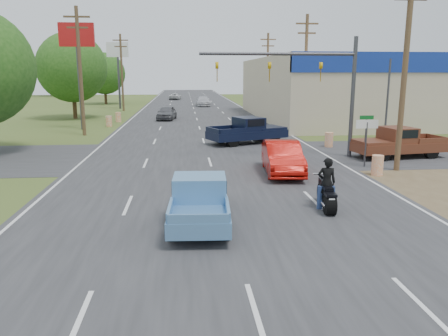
{
  "coord_description": "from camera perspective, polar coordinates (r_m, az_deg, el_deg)",
  "views": [
    {
      "loc": [
        -1.41,
        -8.15,
        4.89
      ],
      "look_at": [
        0.11,
        8.39,
        1.3
      ],
      "focal_mm": 35.0,
      "sensor_mm": 36.0,
      "label": 1
    }
  ],
  "objects": [
    {
      "name": "cross_road",
      "position": [
        26.64,
        -2.12,
        1.63
      ],
      "size": [
        120.0,
        10.0,
        0.02
      ],
      "primitive_type": "cube",
      "color": "#2D2D30",
      "rests_on": "ground"
    },
    {
      "name": "signal_mast",
      "position": [
        26.17,
        11.04,
        11.78
      ],
      "size": [
        9.12,
        0.4,
        7.0
      ],
      "color": "#3F3F44",
      "rests_on": "ground"
    },
    {
      "name": "pole_sign_left_far",
      "position": [
        64.83,
        -13.7,
        13.87
      ],
      "size": [
        3.0,
        0.35,
        9.2
      ],
      "color": "#3F3F44",
      "rests_on": "ground"
    },
    {
      "name": "tree_5",
      "position": [
        107.83,
        11.98,
        12.46
      ],
      "size": [
        7.98,
        7.98,
        9.88
      ],
      "color": "#422D19",
      "rests_on": "ground"
    },
    {
      "name": "brown_pickup",
      "position": [
        27.92,
        21.6,
        3.15
      ],
      "size": [
        5.72,
        2.9,
        1.81
      ],
      "rotation": [
        0.0,
        0.0,
        1.72
      ],
      "color": "black",
      "rests_on": "ground"
    },
    {
      "name": "main_road",
      "position": [
        48.42,
        -3.57,
        6.38
      ],
      "size": [
        15.0,
        180.0,
        0.02
      ],
      "primitive_type": "cube",
      "color": "#2D2D30",
      "rests_on": "ground"
    },
    {
      "name": "barrel_0",
      "position": [
        22.67,
        19.4,
        0.33
      ],
      "size": [
        0.56,
        0.56,
        1.0
      ],
      "primitive_type": "cylinder",
      "color": "orange",
      "rests_on": "ground"
    },
    {
      "name": "navy_pickup",
      "position": [
        31.37,
        3.27,
        4.95
      ],
      "size": [
        6.05,
        4.18,
        1.87
      ],
      "rotation": [
        0.0,
        0.0,
        -1.18
      ],
      "color": "black",
      "rests_on": "ground"
    },
    {
      "name": "utility_pole_2",
      "position": [
        40.65,
        10.59,
        12.59
      ],
      "size": [
        2.0,
        0.28,
        10.0
      ],
      "color": "#4C3823",
      "rests_on": "ground"
    },
    {
      "name": "street_name_sign",
      "position": [
        25.97,
        18.01,
        4.34
      ],
      "size": [
        0.8,
        0.08,
        2.61
      ],
      "color": "#3F3F44",
      "rests_on": "ground"
    },
    {
      "name": "tree_2",
      "position": [
        75.25,
        -15.36,
        11.82
      ],
      "size": [
        6.72,
        6.72,
        8.32
      ],
      "color": "#422D19",
      "rests_on": "ground"
    },
    {
      "name": "ground",
      "position": [
        9.61,
        4.16,
        -18.43
      ],
      "size": [
        200.0,
        200.0,
        0.0
      ],
      "primitive_type": "plane",
      "color": "#3F5321",
      "rests_on": "ground"
    },
    {
      "name": "pole_sign_left_near",
      "position": [
        41.23,
        -18.6,
        14.75
      ],
      "size": [
        3.0,
        0.35,
        9.2
      ],
      "color": "#3F3F44",
      "rests_on": "ground"
    },
    {
      "name": "utility_pole_5",
      "position": [
        37.05,
        -18.28,
        12.26
      ],
      "size": [
        2.0,
        0.28,
        10.0
      ],
      "color": "#4C3823",
      "rests_on": "ground"
    },
    {
      "name": "tree_6",
      "position": [
        107.05,
        -21.24,
        12.25
      ],
      "size": [
        8.82,
        8.82,
        10.92
      ],
      "color": "#422D19",
      "rests_on": "ground"
    },
    {
      "name": "utility_pole_3",
      "position": [
        58.19,
        5.7,
        12.55
      ],
      "size": [
        2.0,
        0.28,
        10.0
      ],
      "color": "#4C3823",
      "rests_on": "ground"
    },
    {
      "name": "barrel_3",
      "position": [
        46.85,
        -13.64,
        6.47
      ],
      "size": [
        0.56,
        0.56,
        1.0
      ],
      "primitive_type": "cylinder",
      "color": "orange",
      "rests_on": "ground"
    },
    {
      "name": "distant_car_grey",
      "position": [
        48.1,
        -7.49,
        7.15
      ],
      "size": [
        2.34,
        4.6,
        1.5
      ],
      "primitive_type": "imported",
      "rotation": [
        0.0,
        0.0,
        -0.13
      ],
      "color": "#5D5D62",
      "rests_on": "ground"
    },
    {
      "name": "red_convertible",
      "position": [
        21.93,
        7.63,
        1.33
      ],
      "size": [
        2.1,
        4.98,
        1.6
      ],
      "primitive_type": "imported",
      "rotation": [
        0.0,
        0.0,
        -0.09
      ],
      "color": "#AC0E07",
      "rests_on": "ground"
    },
    {
      "name": "motorcycle",
      "position": [
        16.39,
        13.22,
        -3.57
      ],
      "size": [
        0.72,
        2.35,
        1.19
      ],
      "rotation": [
        0.0,
        0.0,
        -0.1
      ],
      "color": "black",
      "rests_on": "ground"
    },
    {
      "name": "utility_pole_1",
      "position": [
        23.8,
        22.59,
        12.31
      ],
      "size": [
        2.0,
        0.28,
        10.0
      ],
      "color": "#4C3823",
      "rests_on": "ground"
    },
    {
      "name": "distant_car_silver",
      "position": [
        68.39,
        -2.74,
        8.72
      ],
      "size": [
        2.2,
        5.3,
        1.53
      ],
      "primitive_type": "imported",
      "rotation": [
        0.0,
        0.0,
        -0.01
      ],
      "color": "silver",
      "rests_on": "ground"
    },
    {
      "name": "utility_pole_6",
      "position": [
        60.69,
        -13.21,
        12.28
      ],
      "size": [
        2.0,
        0.28,
        10.0
      ],
      "color": "#4C3823",
      "rests_on": "ground"
    },
    {
      "name": "distant_car_white",
      "position": [
        86.27,
        -6.4,
        9.26
      ],
      "size": [
        2.51,
        4.45,
        1.17
      ],
      "primitive_type": "imported",
      "rotation": [
        0.0,
        0.0,
        3.0
      ],
      "color": "silver",
      "rests_on": "ground"
    },
    {
      "name": "rider",
      "position": [
        16.35,
        13.24,
        -2.19
      ],
      "size": [
        0.71,
        0.5,
        1.84
      ],
      "primitive_type": "imported",
      "rotation": [
        0.0,
        0.0,
        3.04
      ],
      "color": "black",
      "rests_on": "ground"
    },
    {
      "name": "barrel_1",
      "position": [
        30.6,
        13.54,
        3.6
      ],
      "size": [
        0.56,
        0.56,
        1.0
      ],
      "primitive_type": "cylinder",
      "color": "orange",
      "rests_on": "ground"
    },
    {
      "name": "barrel_2",
      "position": [
        42.97,
        -14.79,
        5.93
      ],
      "size": [
        0.56,
        0.56,
        1.0
      ],
      "primitive_type": "cylinder",
      "color": "orange",
      "rests_on": "ground"
    },
    {
      "name": "tree_1",
      "position": [
        51.59,
        -19.25,
        12.29
      ],
      "size": [
        7.56,
        7.56,
        9.36
      ],
      "color": "#422D19",
      "rests_on": "ground"
    },
    {
      "name": "lane_sign",
      "position": [
        24.33,
        18.13,
        4.53
      ],
      "size": [
        1.2,
        0.08,
        2.52
      ],
      "color": "#3F3F44",
      "rests_on": "ground"
    },
    {
      "name": "blue_pickup",
      "position": [
        14.6,
        -3.19,
        -4.04
      ],
      "size": [
        2.11,
        4.94,
        1.61
      ],
      "rotation": [
        0.0,
        0.0,
        -0.05
      ],
      "color": "black",
      "rests_on": "ground"
    }
  ]
}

